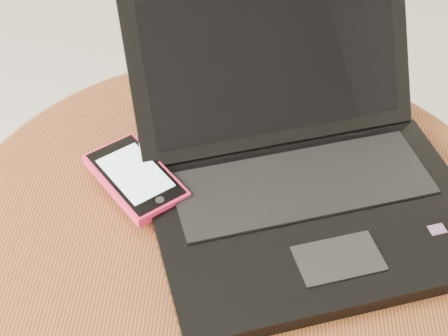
{
  "coord_description": "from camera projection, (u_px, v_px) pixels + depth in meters",
  "views": [
    {
      "loc": [
        -0.08,
        -0.45,
        1.12
      ],
      "look_at": [
        -0.11,
        0.1,
        0.59
      ],
      "focal_mm": 55.95,
      "sensor_mm": 36.0,
      "label": 1
    }
  ],
  "objects": [
    {
      "name": "table",
      "position": [
        235.0,
        286.0,
        0.86
      ],
      "size": [
        0.67,
        0.67,
        0.53
      ],
      "color": "#4E261A",
      "rests_on": "ground"
    },
    {
      "name": "laptop",
      "position": [
        303.0,
        170.0,
        0.79
      ],
      "size": [
        0.44,
        0.45,
        0.21
      ],
      "color": "black",
      "rests_on": "table"
    },
    {
      "name": "phone_black",
      "position": [
        148.0,
        185.0,
        0.82
      ],
      "size": [
        0.14,
        0.13,
        0.01
      ],
      "color": "black",
      "rests_on": "table"
    },
    {
      "name": "phone_pink",
      "position": [
        135.0,
        178.0,
        0.81
      ],
      "size": [
        0.14,
        0.14,
        0.02
      ],
      "color": "#FF2754",
      "rests_on": "phone_black"
    }
  ]
}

